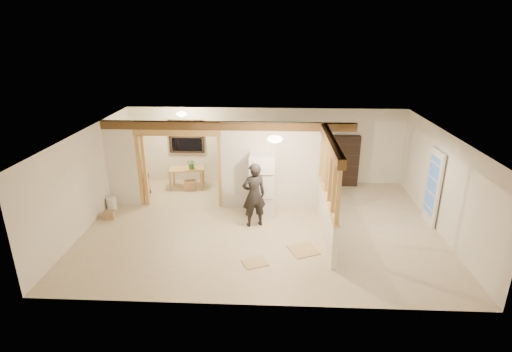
{
  "coord_description": "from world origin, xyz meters",
  "views": [
    {
      "loc": [
        0.28,
        -9.42,
        4.84
      ],
      "look_at": [
        -0.18,
        0.4,
        1.23
      ],
      "focal_mm": 28.0,
      "sensor_mm": 36.0,
      "label": 1
    }
  ],
  "objects_px": {
    "work_table": "(187,178)",
    "bookshelf": "(345,161)",
    "woman": "(254,195)",
    "refrigerator": "(262,184)",
    "shop_vac": "(142,184)"
  },
  "relations": [
    {
      "from": "work_table",
      "to": "shop_vac",
      "type": "distance_m",
      "value": 1.4
    },
    {
      "from": "work_table",
      "to": "bookshelf",
      "type": "relative_size",
      "value": 0.64
    },
    {
      "from": "refrigerator",
      "to": "bookshelf",
      "type": "relative_size",
      "value": 1.01
    },
    {
      "from": "woman",
      "to": "work_table",
      "type": "xyz_separation_m",
      "value": [
        -2.3,
        2.53,
        -0.52
      ]
    },
    {
      "from": "shop_vac",
      "to": "work_table",
      "type": "bearing_deg",
      "value": 22.21
    },
    {
      "from": "refrigerator",
      "to": "woman",
      "type": "bearing_deg",
      "value": -103.12
    },
    {
      "from": "shop_vac",
      "to": "bookshelf",
      "type": "distance_m",
      "value": 6.53
    },
    {
      "from": "refrigerator",
      "to": "shop_vac",
      "type": "height_order",
      "value": "refrigerator"
    },
    {
      "from": "refrigerator",
      "to": "work_table",
      "type": "bearing_deg",
      "value": 145.2
    },
    {
      "from": "woman",
      "to": "shop_vac",
      "type": "relative_size",
      "value": 2.69
    },
    {
      "from": "work_table",
      "to": "bookshelf",
      "type": "distance_m",
      "value": 5.17
    },
    {
      "from": "woman",
      "to": "shop_vac",
      "type": "height_order",
      "value": "woman"
    },
    {
      "from": "bookshelf",
      "to": "woman",
      "type": "bearing_deg",
      "value": -132.92
    },
    {
      "from": "woman",
      "to": "bookshelf",
      "type": "relative_size",
      "value": 1.03
    },
    {
      "from": "woman",
      "to": "shop_vac",
      "type": "xyz_separation_m",
      "value": [
        -3.6,
        2.0,
        -0.54
      ]
    }
  ]
}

